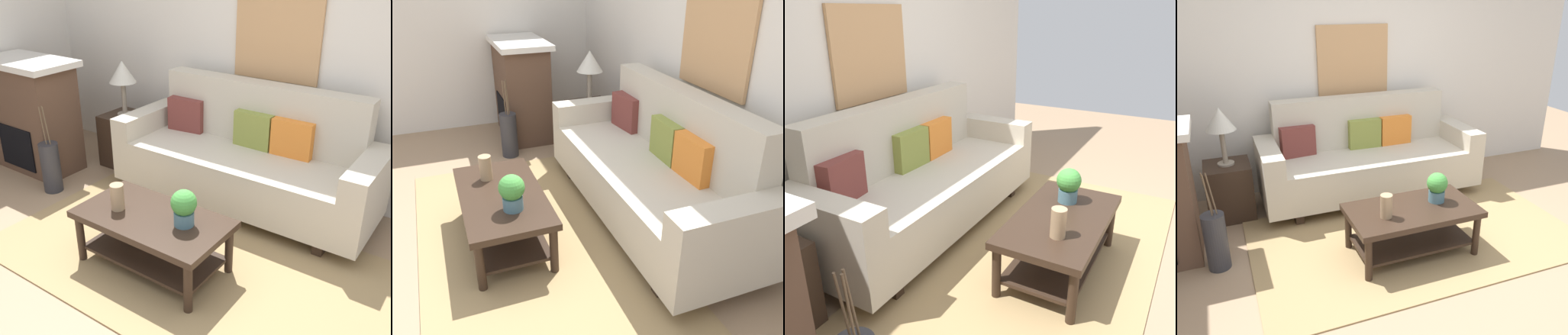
% 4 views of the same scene
% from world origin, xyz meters
% --- Properties ---
extents(ground_plane, '(9.68, 9.68, 0.00)m').
position_xyz_m(ground_plane, '(0.00, 0.00, 0.00)').
color(ground_plane, '#9E7F60').
extents(wall_back, '(5.68, 0.10, 2.70)m').
position_xyz_m(wall_back, '(0.00, 2.06, 1.35)').
color(wall_back, silver).
rests_on(wall_back, ground_plane).
extents(area_rug, '(2.97, 1.70, 0.01)m').
position_xyz_m(area_rug, '(0.00, 0.50, 0.01)').
color(area_rug, '#A38456').
rests_on(area_rug, ground_plane).
extents(couch, '(2.36, 0.84, 1.08)m').
position_xyz_m(couch, '(-0.08, 1.52, 0.43)').
color(couch, beige).
rests_on(couch, ground_plane).
extents(throw_pillow_maroon, '(0.37, 0.16, 0.32)m').
position_xyz_m(throw_pillow_maroon, '(-0.82, 1.65, 0.68)').
color(throw_pillow_maroon, brown).
rests_on(throw_pillow_maroon, couch).
extents(throw_pillow_olive, '(0.36, 0.13, 0.32)m').
position_xyz_m(throw_pillow_olive, '(-0.08, 1.65, 0.68)').
color(throw_pillow_olive, olive).
rests_on(throw_pillow_olive, couch).
extents(throw_pillow_orange, '(0.36, 0.13, 0.32)m').
position_xyz_m(throw_pillow_orange, '(0.30, 1.65, 0.68)').
color(throw_pillow_orange, orange).
rests_on(throw_pillow_orange, couch).
extents(coffee_table, '(1.10, 0.60, 0.43)m').
position_xyz_m(coffee_table, '(-0.14, 0.30, 0.31)').
color(coffee_table, '#332319').
rests_on(coffee_table, ground_plane).
extents(tabletop_vase, '(0.10, 0.10, 0.20)m').
position_xyz_m(tabletop_vase, '(-0.41, 0.24, 0.53)').
color(tabletop_vase, tan).
rests_on(tabletop_vase, coffee_table).
extents(potted_plant_tabletop, '(0.18, 0.18, 0.26)m').
position_xyz_m(potted_plant_tabletop, '(0.11, 0.34, 0.57)').
color(potted_plant_tabletop, slate).
rests_on(potted_plant_tabletop, coffee_table).
extents(side_table, '(0.44, 0.44, 0.56)m').
position_xyz_m(side_table, '(-1.55, 1.56, 0.28)').
color(side_table, '#332319').
rests_on(side_table, ground_plane).
extents(table_lamp, '(0.28, 0.28, 0.57)m').
position_xyz_m(table_lamp, '(-1.55, 1.56, 0.99)').
color(table_lamp, gray).
rests_on(table_lamp, side_table).
extents(fireplace, '(1.02, 0.58, 1.16)m').
position_xyz_m(fireplace, '(-2.29, 0.96, 0.59)').
color(fireplace, brown).
rests_on(fireplace, ground_plane).
extents(floor_vase, '(0.18, 0.18, 0.49)m').
position_xyz_m(floor_vase, '(-1.72, 0.67, 0.25)').
color(floor_vase, '#2D2D33').
rests_on(floor_vase, ground_plane).
extents(floor_vase_branch_a, '(0.05, 0.02, 0.36)m').
position_xyz_m(floor_vase_branch_a, '(-1.70, 0.67, 0.67)').
color(floor_vase_branch_a, brown).
rests_on(floor_vase_branch_a, floor_vase).
extents(floor_vase_branch_b, '(0.05, 0.02, 0.36)m').
position_xyz_m(floor_vase_branch_b, '(-1.73, 0.68, 0.67)').
color(floor_vase_branch_b, brown).
rests_on(floor_vase_branch_b, floor_vase).
extents(floor_vase_branch_c, '(0.04, 0.02, 0.36)m').
position_xyz_m(floor_vase_branch_c, '(-1.73, 0.65, 0.67)').
color(floor_vase_branch_c, brown).
rests_on(floor_vase_branch_c, floor_vase).
extents(framed_painting, '(0.81, 0.03, 0.75)m').
position_xyz_m(framed_painting, '(-0.08, 1.99, 1.43)').
color(framed_painting, tan).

